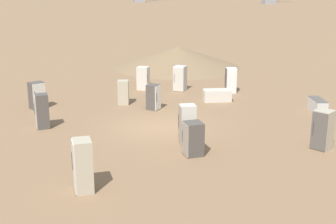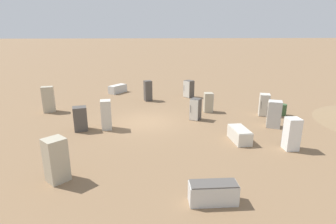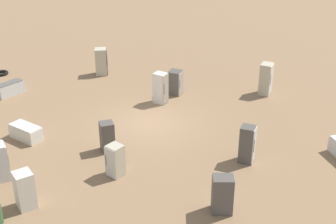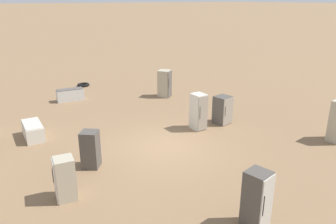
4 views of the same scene
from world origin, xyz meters
name	(u,v)px [view 2 (image 2 of 4)]	position (x,y,z in m)	size (l,w,h in m)	color
ground_plane	(147,122)	(0.00, 0.00, 0.00)	(1000.00, 1000.00, 0.00)	#846647
discarded_fridge_0	(292,134)	(-5.69, -6.41, 0.80)	(0.76, 0.72, 1.60)	white
discarded_fridge_1	(264,105)	(-0.24, -8.23, 0.76)	(0.94, 0.89, 1.53)	beige
discarded_fridge_2	(48,99)	(3.76, 6.69, 0.94)	(0.73, 0.85, 1.88)	#B2A88E
discarded_fridge_3	(189,89)	(6.28, -4.64, 0.76)	(0.99, 0.95, 1.52)	#4C4742
discarded_fridge_4	(213,193)	(-9.01, -1.10, 0.37)	(0.82, 1.68, 0.75)	silver
discarded_fridge_5	(208,102)	(1.39, -4.73, 0.71)	(0.71, 0.72, 1.42)	#B2A88E
discarded_fridge_6	(56,160)	(-6.44, 4.26, 0.86)	(1.03, 1.02, 1.73)	#B2A88E
discarded_fridge_7	(148,91)	(5.71, -0.86, 0.86)	(0.74, 0.70, 1.73)	#4C4742
discarded_fridge_8	(80,119)	(-0.76, 4.00, 0.71)	(0.85, 0.85, 1.42)	#4C4742
discarded_fridge_9	(240,135)	(-4.23, -4.43, 0.36)	(1.70, 0.88, 0.71)	beige
discarded_fridge_10	(195,109)	(-0.18, -3.26, 0.71)	(0.88, 0.87, 1.43)	#4C4742
discarded_fridge_11	(106,115)	(-0.85, 2.49, 0.88)	(0.73, 0.58, 1.77)	beige
discarded_fridge_12	(118,89)	(9.51, 1.63, 0.38)	(1.91, 1.86, 0.77)	silver
discarded_fridge_13	(274,114)	(-2.57, -7.48, 0.82)	(1.02, 1.04, 1.63)	silver
rusty_barrel	(282,110)	(-0.47, -9.54, 0.39)	(0.56, 0.56, 0.79)	#385633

